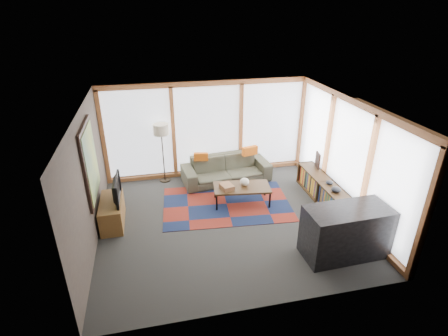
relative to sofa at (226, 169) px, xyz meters
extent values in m
plane|color=#282826|center=(-0.39, -1.88, -0.34)|extent=(5.50, 5.50, 0.00)
cube|color=#3D322E|center=(-3.14, -1.88, 0.96)|extent=(0.04, 5.00, 2.60)
cube|color=#3D322E|center=(-0.39, -4.38, 0.96)|extent=(5.50, 0.04, 2.60)
cube|color=silver|center=(-0.39, -1.88, 2.26)|extent=(5.50, 5.00, 0.04)
cube|color=white|center=(-0.39, 0.59, 0.96)|extent=(5.30, 0.02, 2.35)
cube|color=white|center=(2.33, -1.88, 0.96)|extent=(0.02, 4.80, 2.35)
cube|color=black|center=(-3.10, -1.58, 1.21)|extent=(0.05, 1.35, 1.55)
cube|color=yellow|center=(-3.07, -1.58, 1.21)|extent=(0.02, 1.20, 1.40)
cube|color=maroon|center=(-0.26, -1.20, -0.33)|extent=(3.14, 2.17, 0.01)
imported|color=#3F402F|center=(0.00, 0.00, 0.00)|extent=(2.40, 1.14, 0.68)
cube|color=orange|center=(-0.68, -0.03, 0.44)|extent=(0.39, 0.18, 0.20)
cube|color=orange|center=(0.66, 0.04, 0.46)|extent=(0.44, 0.22, 0.23)
cube|color=brown|center=(-0.27, -1.24, 0.16)|extent=(0.33, 0.38, 0.11)
ellipsoid|color=beige|center=(0.18, -1.17, 0.20)|extent=(0.22, 0.22, 0.19)
ellipsoid|color=black|center=(2.03, -2.12, 0.28)|extent=(0.25, 0.25, 0.11)
ellipsoid|color=black|center=(2.06, -1.76, 0.27)|extent=(0.19, 0.19, 0.08)
cube|color=black|center=(2.18, -0.86, 0.43)|extent=(0.09, 0.30, 0.39)
cube|color=brown|center=(-2.86, -1.44, -0.06)|extent=(0.46, 1.11, 0.55)
imported|color=black|center=(-2.76, -1.41, 0.47)|extent=(0.13, 0.90, 0.52)
cube|color=black|center=(1.51, -3.45, 0.16)|extent=(1.60, 0.79, 1.00)
camera|label=1|loc=(-1.87, -8.21, 4.05)|focal=28.00mm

